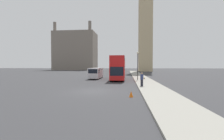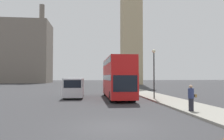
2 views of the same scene
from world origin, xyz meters
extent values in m
plane|color=#333335|center=(0.00, 0.00, 0.00)|extent=(300.00, 300.00, 0.00)
cube|color=gray|center=(6.68, 0.00, 0.07)|extent=(3.36, 120.00, 0.15)
cube|color=tan|center=(12.52, 58.55, 22.84)|extent=(6.19, 6.19, 45.68)
cube|color=slate|center=(-29.86, 80.67, 12.22)|extent=(26.13, 15.68, 24.43)
cylinder|color=slate|center=(-40.96, 74.01, 27.12)|extent=(1.88, 1.88, 5.37)
cylinder|color=slate|center=(-18.76, 74.01, 27.12)|extent=(1.88, 1.88, 5.37)
cube|color=red|center=(2.01, 13.80, 1.52)|extent=(2.47, 10.37, 2.45)
cube|color=red|center=(2.01, 13.80, 3.58)|extent=(2.47, 10.16, 1.68)
cube|color=black|center=(2.01, 13.80, 2.32)|extent=(2.51, 9.96, 0.55)
cube|color=black|center=(2.01, 13.80, 4.05)|extent=(2.51, 9.75, 0.55)
cube|color=black|center=(2.01, 8.60, 1.81)|extent=(2.18, 0.03, 1.47)
cylinder|color=black|center=(1.12, 10.17, 0.54)|extent=(0.69, 1.08, 1.08)
cylinder|color=black|center=(2.90, 10.17, 0.54)|extent=(0.69, 1.08, 1.08)
cylinder|color=black|center=(1.12, 17.43, 0.54)|extent=(0.69, 1.08, 1.08)
cylinder|color=black|center=(2.90, 17.43, 0.54)|extent=(0.69, 1.08, 1.08)
cube|color=silver|center=(-2.86, 15.56, 1.21)|extent=(2.10, 6.04, 2.04)
cube|color=black|center=(-2.86, 12.53, 1.66)|extent=(1.78, 0.02, 0.82)
cube|color=black|center=(-2.86, 13.60, 1.66)|extent=(2.13, 1.09, 0.65)
cylinder|color=black|center=(-3.65, 13.51, 0.35)|extent=(0.52, 0.71, 0.71)
cylinder|color=black|center=(-2.08, 13.51, 0.35)|extent=(0.52, 0.71, 0.71)
cylinder|color=black|center=(-3.65, 17.61, 0.35)|extent=(0.52, 0.71, 0.71)
cylinder|color=black|center=(-2.08, 17.61, 0.35)|extent=(0.52, 0.71, 0.71)
cylinder|color=#23232D|center=(5.51, 3.41, 0.57)|extent=(0.32, 0.32, 0.83)
cylinder|color=navy|center=(5.51, 3.41, 1.31)|extent=(0.38, 0.38, 0.66)
sphere|color=tan|center=(5.51, 3.41, 1.75)|extent=(0.23, 0.23, 0.23)
cube|color=olive|center=(5.80, 3.41, 1.15)|extent=(0.12, 0.24, 0.20)
cylinder|color=black|center=(5.59, 11.77, 2.53)|extent=(0.12, 0.12, 4.76)
sphere|color=beige|center=(5.59, 11.77, 5.09)|extent=(0.36, 0.36, 0.36)
cone|color=orange|center=(4.00, -2.62, 0.28)|extent=(0.36, 0.36, 0.55)
camera|label=1|loc=(3.63, -15.55, 2.71)|focal=24.00mm
camera|label=2|loc=(-1.25, -10.36, 2.40)|focal=35.00mm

